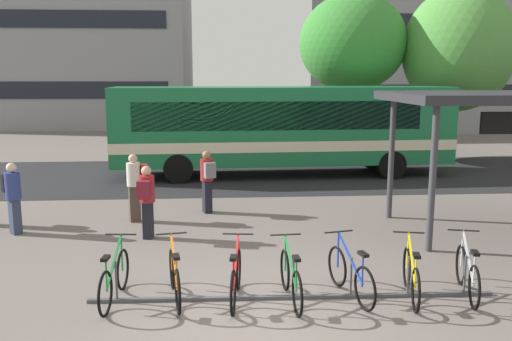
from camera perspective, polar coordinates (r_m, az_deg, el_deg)
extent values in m
plane|color=#6B605B|center=(8.53, -1.11, -14.87)|extent=(200.00, 200.00, 0.00)
cube|color=#232326|center=(19.47, -2.75, -0.52)|extent=(80.00, 7.20, 0.01)
cube|color=#196B3D|center=(19.34, 2.84, 4.94)|extent=(12.08, 2.98, 2.70)
cube|color=beige|center=(19.41, 2.83, 3.03)|extent=(12.11, 3.00, 0.36)
cube|color=black|center=(20.81, 18.02, 7.94)|extent=(1.08, 2.33, 0.40)
cube|color=black|center=(21.08, 19.21, 5.55)|extent=(0.16, 2.19, 1.40)
cube|color=black|center=(20.50, 1.49, 6.38)|extent=(9.84, 0.42, 0.97)
cube|color=black|center=(18.04, 2.51, 5.85)|extent=(9.84, 0.42, 0.97)
cylinder|color=black|center=(21.49, 12.19, 1.62)|extent=(1.01, 0.34, 1.00)
cylinder|color=black|center=(19.33, 14.30, 0.60)|extent=(1.01, 0.34, 1.00)
cylinder|color=black|center=(20.44, -8.06, 1.32)|extent=(1.01, 0.34, 1.00)
cylinder|color=black|center=(18.16, -8.31, 0.20)|extent=(1.01, 0.34, 1.00)
cube|color=#47474C|center=(8.98, 3.97, -13.37)|extent=(6.65, 0.22, 0.06)
cylinder|color=#47474C|center=(9.00, -14.73, -11.44)|extent=(0.04, 0.04, 0.70)
cylinder|color=#47474C|center=(8.85, -8.58, -11.58)|extent=(0.04, 0.04, 0.70)
cylinder|color=#47474C|center=(8.80, -2.29, -11.60)|extent=(0.04, 0.04, 0.70)
cylinder|color=#47474C|center=(8.86, 3.99, -11.47)|extent=(0.04, 0.04, 0.70)
cylinder|color=#47474C|center=(9.01, 10.12, -11.22)|extent=(0.04, 0.04, 0.70)
cylinder|color=#47474C|center=(9.26, 15.96, -10.87)|extent=(0.04, 0.04, 0.70)
cylinder|color=#47474C|center=(9.60, 21.43, -10.43)|extent=(0.04, 0.04, 0.70)
torus|color=black|center=(9.49, -14.06, -10.24)|extent=(0.10, 0.71, 0.70)
torus|color=black|center=(8.58, -15.83, -12.57)|extent=(0.10, 0.71, 0.70)
cube|color=#1E7F38|center=(8.94, -14.96, -9.43)|extent=(0.11, 0.92, 0.58)
cylinder|color=#1E7F38|center=(8.57, -15.72, -10.69)|extent=(0.03, 0.03, 0.55)
cube|color=black|center=(8.48, -15.81, -9.02)|extent=(0.12, 0.23, 0.05)
cylinder|color=#1E7F38|center=(9.37, -14.18, -8.48)|extent=(0.03, 0.03, 0.65)
cylinder|color=black|center=(9.27, -14.26, -6.64)|extent=(0.52, 0.07, 0.03)
torus|color=black|center=(9.37, -8.97, -10.33)|extent=(0.16, 0.70, 0.70)
torus|color=black|center=(8.42, -8.37, -12.72)|extent=(0.16, 0.70, 0.70)
cube|color=orange|center=(8.80, -8.75, -9.51)|extent=(0.19, 0.91, 0.58)
cylinder|color=orange|center=(8.42, -8.48, -10.81)|extent=(0.03, 0.03, 0.55)
cube|color=black|center=(8.32, -8.53, -9.11)|extent=(0.14, 0.23, 0.05)
cylinder|color=orange|center=(9.24, -9.01, -8.55)|extent=(0.04, 0.04, 0.65)
cylinder|color=black|center=(9.15, -9.07, -6.68)|extent=(0.52, 0.12, 0.03)
torus|color=black|center=(9.24, -1.90, -10.49)|extent=(0.12, 0.70, 0.70)
torus|color=black|center=(8.30, -2.47, -12.97)|extent=(0.12, 0.70, 0.70)
cube|color=red|center=(8.67, -2.17, -9.69)|extent=(0.14, 0.92, 0.58)
cylinder|color=red|center=(8.29, -2.42, -11.03)|extent=(0.03, 0.03, 0.55)
cube|color=black|center=(8.20, -2.44, -9.31)|extent=(0.12, 0.23, 0.05)
cylinder|color=red|center=(9.12, -1.92, -8.69)|extent=(0.04, 0.04, 0.65)
cylinder|color=black|center=(9.02, -1.93, -6.80)|extent=(0.52, 0.09, 0.03)
torus|color=black|center=(9.22, 3.12, -10.56)|extent=(0.09, 0.71, 0.70)
torus|color=black|center=(8.29, 4.44, -13.02)|extent=(0.09, 0.71, 0.70)
cube|color=#1E7F38|center=(8.66, 3.74, -9.75)|extent=(0.09, 0.92, 0.58)
cylinder|color=#1E7F38|center=(8.28, 4.32, -11.08)|extent=(0.03, 0.03, 0.55)
cube|color=black|center=(8.19, 4.35, -9.35)|extent=(0.11, 0.23, 0.05)
cylinder|color=#1E7F38|center=(9.09, 3.16, -8.76)|extent=(0.03, 0.03, 0.65)
cylinder|color=black|center=(8.99, 3.18, -6.86)|extent=(0.52, 0.06, 0.03)
torus|color=black|center=(9.47, 8.68, -10.10)|extent=(0.19, 0.70, 0.70)
torus|color=black|center=(8.62, 11.58, -12.28)|extent=(0.19, 0.70, 0.70)
cube|color=#1E3DB2|center=(8.95, 10.06, -9.22)|extent=(0.23, 0.91, 0.58)
cylinder|color=#1E3DB2|center=(8.60, 11.33, -10.42)|extent=(0.04, 0.04, 0.55)
cube|color=black|center=(8.51, 11.39, -8.76)|extent=(0.14, 0.24, 0.05)
cylinder|color=#1E3DB2|center=(9.35, 8.78, -8.33)|extent=(0.04, 0.04, 0.65)
cylinder|color=black|center=(9.25, 8.83, -6.49)|extent=(0.51, 0.14, 0.03)
torus|color=black|center=(9.68, 15.82, -9.91)|extent=(0.19, 0.70, 0.70)
torus|color=black|center=(8.74, 16.73, -12.19)|extent=(0.19, 0.70, 0.70)
cube|color=yellow|center=(9.12, 16.33, -9.11)|extent=(0.22, 0.91, 0.58)
cylinder|color=yellow|center=(8.74, 16.72, -10.34)|extent=(0.04, 0.04, 0.55)
cube|color=black|center=(8.65, 16.81, -8.70)|extent=(0.14, 0.24, 0.05)
cylinder|color=yellow|center=(9.56, 15.93, -8.18)|extent=(0.04, 0.04, 0.65)
cylinder|color=black|center=(9.47, 16.02, -6.38)|extent=(0.51, 0.13, 0.03)
torus|color=black|center=(10.09, 21.06, -9.39)|extent=(0.21, 0.69, 0.70)
torus|color=black|center=(9.15, 22.32, -11.49)|extent=(0.21, 0.69, 0.70)
cube|color=#B7BABF|center=(9.54, 21.76, -8.58)|extent=(0.24, 0.90, 0.58)
cylinder|color=#B7BABF|center=(9.16, 22.30, -9.73)|extent=(0.04, 0.04, 0.55)
cube|color=black|center=(9.07, 22.41, -8.15)|extent=(0.15, 0.24, 0.05)
cylinder|color=#B7BABF|center=(9.97, 21.20, -7.72)|extent=(0.04, 0.04, 0.65)
cylinder|color=black|center=(9.88, 21.31, -5.99)|extent=(0.51, 0.15, 0.03)
cylinder|color=#38383D|center=(11.42, 18.37, -0.95)|extent=(0.14, 0.14, 3.03)
cylinder|color=#38383D|center=(13.87, 14.27, 1.15)|extent=(0.14, 0.14, 3.03)
cube|color=black|center=(14.20, -5.24, -2.79)|extent=(0.28, 0.31, 0.87)
cylinder|color=maroon|center=(14.06, -5.29, 0.08)|extent=(0.43, 0.43, 0.57)
sphere|color=#936B4C|center=(14.00, -5.32, 1.66)|extent=(0.22, 0.22, 0.22)
cube|color=slate|center=(13.81, -4.96, 0.02)|extent=(0.32, 0.26, 0.40)
cube|color=#47382D|center=(13.64, -12.85, -3.47)|extent=(0.31, 0.27, 0.91)
cylinder|color=beige|center=(13.49, -12.97, -0.41)|extent=(0.43, 0.43, 0.58)
sphere|color=tan|center=(13.42, -13.04, 1.26)|extent=(0.22, 0.22, 0.22)
cube|color=#B21E23|center=(13.53, -11.89, -0.21)|extent=(0.26, 0.32, 0.40)
cube|color=#2D3851|center=(13.47, -24.36, -4.50)|extent=(0.32, 0.33, 0.82)
cylinder|color=navy|center=(13.32, -24.59, -1.50)|extent=(0.48, 0.48, 0.62)
sphere|color=beige|center=(13.25, -24.72, 0.29)|extent=(0.22, 0.22, 0.22)
cube|color=black|center=(13.56, -24.99, -1.20)|extent=(0.33, 0.32, 0.40)
cube|color=black|center=(12.20, -11.48, -5.21)|extent=(0.23, 0.28, 0.84)
cylinder|color=maroon|center=(12.04, -11.59, -1.93)|extent=(0.38, 0.38, 0.59)
sphere|color=tan|center=(11.96, -11.66, -0.04)|extent=(0.22, 0.22, 0.22)
cube|color=maroon|center=(11.78, -11.91, -2.06)|extent=(0.30, 0.21, 0.40)
cylinder|color=brown|center=(23.62, 10.04, 5.13)|extent=(0.32, 0.32, 3.20)
ellipsoid|color=#388433|center=(23.57, 10.29, 13.28)|extent=(4.52, 4.52, 4.13)
cylinder|color=brown|center=(24.14, 20.33, 3.92)|extent=(0.32, 0.32, 2.49)
ellipsoid|color=#4C8E3D|center=(24.05, 20.84, 12.02)|extent=(4.55, 4.55, 5.09)
cube|color=gray|center=(43.30, -18.80, 16.61)|extent=(16.47, 12.70, 17.71)
cube|color=black|center=(36.85, -20.77, 8.04)|extent=(14.49, 0.06, 1.10)
cube|color=black|center=(37.00, -21.21, 14.90)|extent=(14.49, 0.06, 1.10)
cube|color=black|center=(35.93, 23.63, 7.55)|extent=(16.10, 0.06, 1.10)
cube|color=black|center=(36.04, 24.12, 14.15)|extent=(16.10, 0.06, 1.10)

